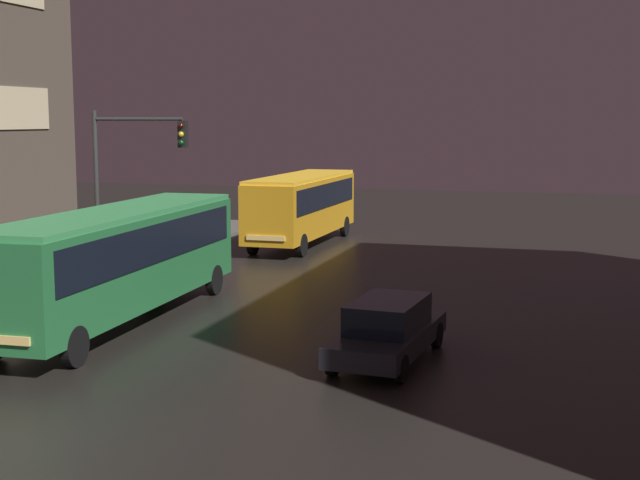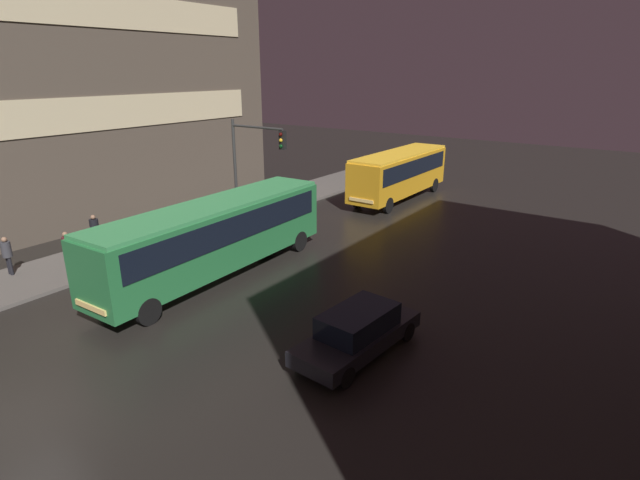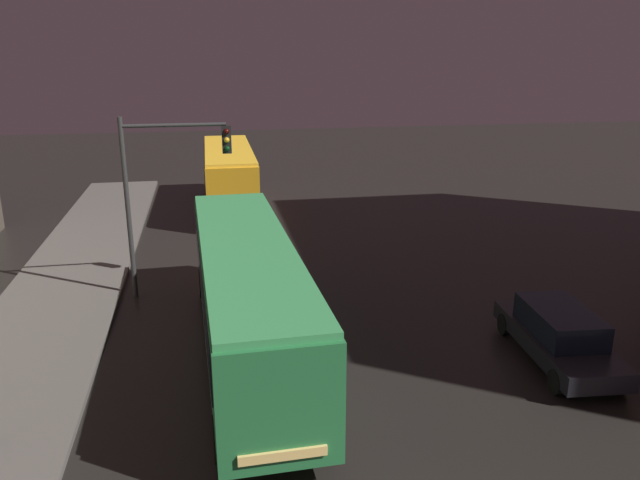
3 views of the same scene
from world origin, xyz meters
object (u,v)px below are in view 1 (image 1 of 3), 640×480
object	(u,v)px
bus_far	(302,202)
traffic_light_main	(128,168)
bus_near	(119,253)
car_taxi	(388,329)

from	to	relation	value
bus_far	traffic_light_main	world-z (taller)	traffic_light_main
bus_near	bus_far	world-z (taller)	bus_near
bus_far	car_taxi	world-z (taller)	bus_far
bus_near	bus_far	size ratio (longest dim) A/B	1.21
car_taxi	traffic_light_main	size ratio (longest dim) A/B	0.80
traffic_light_main	car_taxi	bearing A→B (deg)	-32.43
car_taxi	traffic_light_main	bearing A→B (deg)	-27.94
bus_far	traffic_light_main	size ratio (longest dim) A/B	1.62
bus_near	traffic_light_main	distance (m)	5.85
bus_far	traffic_light_main	distance (m)	12.32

